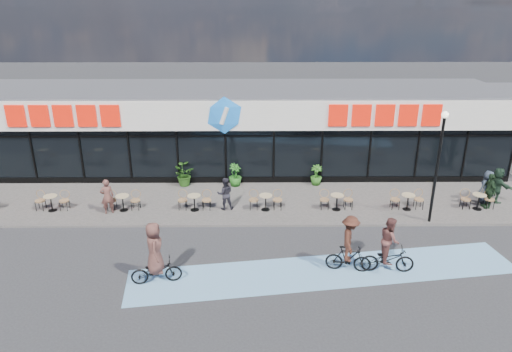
# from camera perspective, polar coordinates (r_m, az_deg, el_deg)

# --- Properties ---
(ground) EXTENTS (120.00, 120.00, 0.00)m
(ground) POSITION_cam_1_polar(r_m,az_deg,el_deg) (18.07, -4.89, -9.29)
(ground) COLOR #28282B
(ground) RESTS_ON ground
(sidewalk) EXTENTS (44.00, 5.00, 0.10)m
(sidewalk) POSITION_cam_1_polar(r_m,az_deg,el_deg) (22.05, -4.06, -3.30)
(sidewalk) COLOR #5D5753
(sidewalk) RESTS_ON ground
(bike_lane) EXTENTS (14.17, 4.13, 0.01)m
(bike_lane) POSITION_cam_1_polar(r_m,az_deg,el_deg) (16.94, 8.64, -11.70)
(bike_lane) COLOR #6597C0
(bike_lane) RESTS_ON ground
(building) EXTENTS (30.60, 6.57, 4.75)m
(building) POSITION_cam_1_polar(r_m,az_deg,el_deg) (26.41, -3.50, 6.10)
(building) COLOR black
(building) RESTS_ON ground
(lamp_post) EXTENTS (0.28, 0.28, 4.89)m
(lamp_post) POSITION_cam_1_polar(r_m,az_deg,el_deg) (20.39, 21.86, 2.12)
(lamp_post) COLOR black
(lamp_post) RESTS_ON sidewalk
(bistro_set_1) EXTENTS (1.54, 0.62, 0.90)m
(bistro_set_1) POSITION_cam_1_polar(r_m,az_deg,el_deg) (22.92, -24.15, -2.83)
(bistro_set_1) COLOR tan
(bistro_set_1) RESTS_ON sidewalk
(bistro_set_2) EXTENTS (1.54, 0.62, 0.90)m
(bistro_set_2) POSITION_cam_1_polar(r_m,az_deg,el_deg) (21.81, -16.25, -2.95)
(bistro_set_2) COLOR tan
(bistro_set_2) RESTS_ON sidewalk
(bistro_set_3) EXTENTS (1.54, 0.62, 0.90)m
(bistro_set_3) POSITION_cam_1_polar(r_m,az_deg,el_deg) (21.16, -7.69, -3.02)
(bistro_set_3) COLOR tan
(bistro_set_3) RESTS_ON sidewalk
(bistro_set_4) EXTENTS (1.54, 0.62, 0.90)m
(bistro_set_4) POSITION_cam_1_polar(r_m,az_deg,el_deg) (21.00, 1.21, -3.01)
(bistro_set_4) COLOR tan
(bistro_set_4) RESTS_ON sidewalk
(bistro_set_5) EXTENTS (1.54, 0.62, 0.90)m
(bistro_set_5) POSITION_cam_1_polar(r_m,az_deg,el_deg) (21.34, 10.03, -2.94)
(bistro_set_5) COLOR tan
(bistro_set_5) RESTS_ON sidewalk
(bistro_set_6) EXTENTS (1.54, 0.62, 0.90)m
(bistro_set_6) POSITION_cam_1_polar(r_m,az_deg,el_deg) (22.17, 18.38, -2.81)
(bistro_set_6) COLOR tan
(bistro_set_6) RESTS_ON sidewalk
(bistro_set_7) EXTENTS (1.54, 0.62, 0.90)m
(bistro_set_7) POSITION_cam_1_polar(r_m,az_deg,el_deg) (23.43, 25.98, -2.63)
(bistro_set_7) COLOR tan
(bistro_set_7) RESTS_ON sidewalk
(potted_plant_left) EXTENTS (0.94, 0.94, 1.18)m
(potted_plant_left) POSITION_cam_1_polar(r_m,az_deg,el_deg) (23.65, -2.63, 0.13)
(potted_plant_left) COLOR #225E1A
(potted_plant_left) RESTS_ON sidewalk
(potted_plant_mid) EXTENTS (1.34, 1.27, 1.18)m
(potted_plant_mid) POSITION_cam_1_polar(r_m,az_deg,el_deg) (23.94, -9.13, 0.13)
(potted_plant_mid) COLOR #234C15
(potted_plant_mid) RESTS_ON sidewalk
(potted_plant_right) EXTENTS (0.65, 0.65, 1.06)m
(potted_plant_right) POSITION_cam_1_polar(r_m,az_deg,el_deg) (23.98, 7.53, 0.12)
(potted_plant_right) COLOR #275B1A
(potted_plant_right) RESTS_ON sidewalk
(patron_left) EXTENTS (0.70, 0.60, 1.64)m
(patron_left) POSITION_cam_1_polar(r_m,az_deg,el_deg) (21.52, -18.11, -2.44)
(patron_left) COLOR brown
(patron_left) RESTS_ON sidewalk
(patron_right) EXTENTS (0.82, 0.68, 1.54)m
(patron_right) POSITION_cam_1_polar(r_m,az_deg,el_deg) (20.93, -3.89, -2.21)
(patron_right) COLOR black
(patron_right) RESTS_ON sidewalk
(pedestrian_a) EXTENTS (0.42, 0.99, 1.68)m
(pedestrian_a) POSITION_cam_1_polar(r_m,az_deg,el_deg) (23.62, 27.13, -1.64)
(pedestrian_a) COLOR black
(pedestrian_a) RESTS_ON sidewalk
(pedestrian_b) EXTENTS (0.84, 1.65, 1.70)m
(pedestrian_b) POSITION_cam_1_polar(r_m,az_deg,el_deg) (24.50, 27.93, -0.98)
(pedestrian_b) COLOR #1A3020
(pedestrian_b) RESTS_ON sidewalk
(pedestrian_c) EXTENTS (0.91, 0.75, 1.60)m
(pedestrian_c) POSITION_cam_1_polar(r_m,az_deg,el_deg) (24.15, 26.90, -1.23)
(pedestrian_c) COLOR #2B3644
(pedestrian_c) RESTS_ON sidewalk
(cyclist_a) EXTENTS (1.68, 1.20, 2.16)m
(cyclist_a) POSITION_cam_1_polar(r_m,az_deg,el_deg) (16.63, 11.59, -8.60)
(cyclist_a) COLOR black
(cyclist_a) RESTS_ON ground
(cyclist_b) EXTENTS (1.92, 0.85, 2.12)m
(cyclist_b) POSITION_cam_1_polar(r_m,az_deg,el_deg) (17.00, 16.21, -9.01)
(cyclist_b) COLOR black
(cyclist_b) RESTS_ON ground
(cyclist_c) EXTENTS (1.81, 0.98, 2.27)m
(cyclist_c) POSITION_cam_1_polar(r_m,az_deg,el_deg) (16.07, -12.46, -10.16)
(cyclist_c) COLOR black
(cyclist_c) RESTS_ON ground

